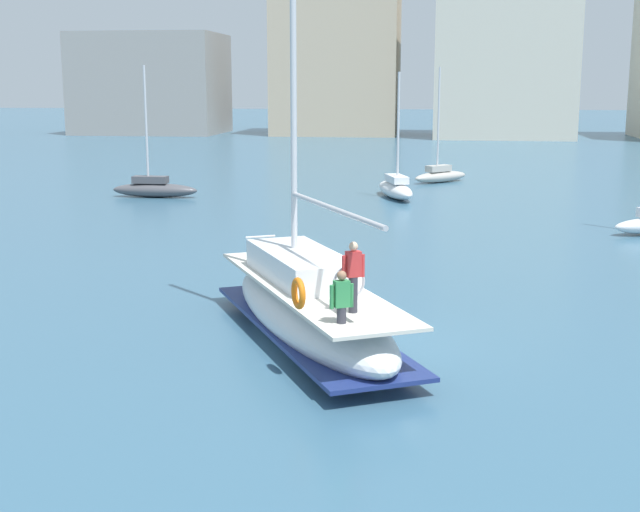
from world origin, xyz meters
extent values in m
plane|color=#38607A|center=(0.00, 0.00, 0.00)|extent=(400.00, 400.00, 0.00)
ellipsoid|color=silver|center=(-1.43, 0.34, 0.70)|extent=(6.54, 9.63, 1.40)
cube|color=navy|center=(-1.43, 0.34, 0.39)|extent=(6.47, 9.47, 0.10)
cube|color=beige|center=(-1.43, 0.34, 1.44)|extent=(6.15, 9.12, 0.08)
cube|color=silver|center=(-1.77, 0.98, 1.83)|extent=(3.48, 4.61, 0.70)
cylinder|color=silver|center=(-1.99, 1.41, 7.77)|extent=(0.16, 0.16, 12.58)
cylinder|color=#B7B7BC|center=(-0.66, -1.15, 3.60)|extent=(2.75, 5.17, 0.12)
cylinder|color=silver|center=(-3.46, 4.27, 1.95)|extent=(0.83, 0.47, 0.06)
torus|color=orange|center=(-1.27, -2.54, 1.95)|extent=(0.45, 0.69, 0.70)
cylinder|color=#33333D|center=(-0.11, -2.21, 1.88)|extent=(0.20, 0.20, 0.80)
cube|color=red|center=(-0.11, -2.21, 2.56)|extent=(0.38, 0.32, 0.56)
sphere|color=beige|center=(-0.11, -2.21, 2.95)|extent=(0.20, 0.20, 0.20)
cylinder|color=red|center=(-0.31, -2.32, 2.51)|extent=(0.09, 0.09, 0.50)
cylinder|color=red|center=(0.08, -2.11, 2.51)|extent=(0.09, 0.09, 0.50)
cylinder|color=#33333D|center=(-0.27, -3.11, 1.66)|extent=(0.20, 0.20, 0.35)
cube|color=#338C4C|center=(-0.27, -3.11, 2.11)|extent=(0.38, 0.32, 0.56)
sphere|color=#9E7051|center=(-0.27, -3.11, 2.50)|extent=(0.20, 0.20, 0.20)
cylinder|color=#338C4C|center=(-0.47, -3.21, 2.06)|extent=(0.09, 0.09, 0.50)
cylinder|color=#338C4C|center=(-0.08, -3.01, 2.06)|extent=(0.09, 0.09, 0.50)
torus|color=silver|center=(-0.22, -2.00, 2.10)|extent=(0.70, 0.40, 0.76)
ellipsoid|color=#B7B2A8|center=(2.06, 36.87, 0.36)|extent=(3.95, 3.93, 0.73)
cube|color=#B7B2A8|center=(1.90, 36.72, 0.93)|extent=(1.77, 1.76, 0.40)
cylinder|color=silver|center=(1.82, 36.64, 4.07)|extent=(0.12, 0.12, 6.68)
ellipsoid|color=white|center=(-0.55, 28.61, 0.45)|extent=(2.90, 5.73, 0.90)
cube|color=white|center=(-0.47, 28.34, 1.10)|extent=(1.47, 2.39, 0.40)
cylinder|color=silver|center=(-0.43, 28.20, 3.96)|extent=(0.14, 0.14, 6.11)
ellipsoid|color=#4C4C51|center=(-14.18, 27.10, 0.40)|extent=(4.97, 1.24, 0.80)
cube|color=#4C4C51|center=(-14.42, 27.11, 1.00)|extent=(1.99, 0.79, 0.40)
cylinder|color=silver|center=(-14.55, 27.11, 4.09)|extent=(0.13, 0.13, 6.59)
cube|color=gray|center=(-34.84, 89.85, 6.32)|extent=(18.07, 13.60, 12.64)
cube|color=#C6AD8E|center=(-10.78, 91.13, 9.00)|extent=(15.42, 13.88, 18.01)
cube|color=beige|center=(9.45, 87.20, 12.32)|extent=(16.11, 14.45, 24.64)
camera|label=1|loc=(1.54, -20.48, 6.40)|focal=48.68mm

